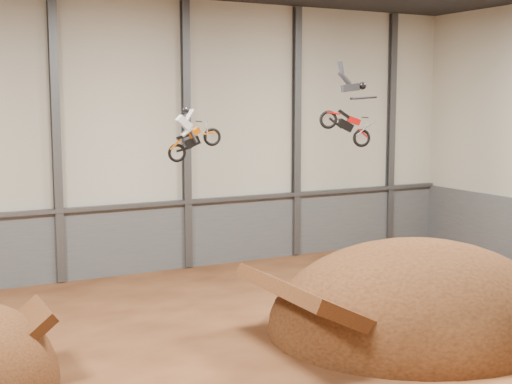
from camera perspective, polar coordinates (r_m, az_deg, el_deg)
floor at (r=24.07m, az=0.73°, el=-14.19°), size 40.00×40.00×0.00m
back_wall at (r=36.34m, az=-10.61°, el=4.33°), size 40.00×0.10×14.00m
lower_band_back at (r=36.89m, az=-10.37°, el=-3.85°), size 39.80×0.18×3.50m
steel_rail at (r=36.44m, az=-10.36°, el=-1.11°), size 39.80×0.35×0.20m
steel_column_2 at (r=35.31m, az=-15.70°, el=4.09°), size 0.40×0.36×13.90m
steel_column_3 at (r=37.27m, az=-5.60°, el=4.49°), size 0.40×0.36×13.90m
steel_column_4 at (r=40.25m, az=3.26°, el=4.72°), size 0.40×0.36×13.90m
steel_column_5 at (r=44.05m, az=10.74°, el=4.83°), size 0.40×0.36×13.90m
landing_ramp at (r=29.07m, az=12.64°, el=-10.53°), size 11.96×10.58×6.90m
fmx_rider_a at (r=25.11m, az=-4.68°, el=5.20°), size 2.64×1.05×2.47m
fmx_rider_b at (r=28.05m, az=6.84°, el=7.01°), size 3.92×1.96×3.66m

